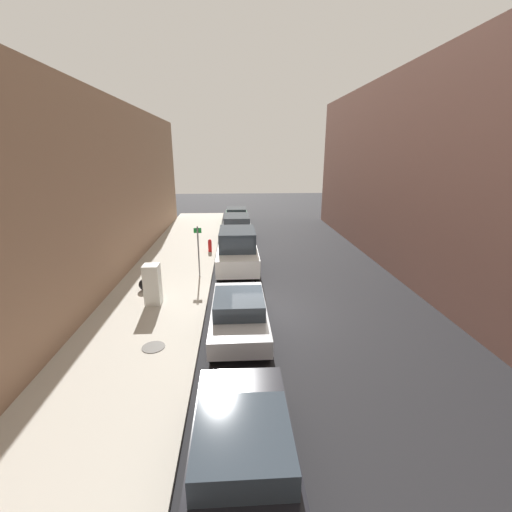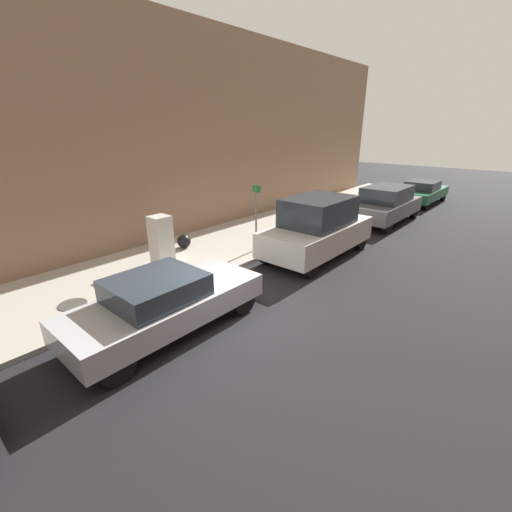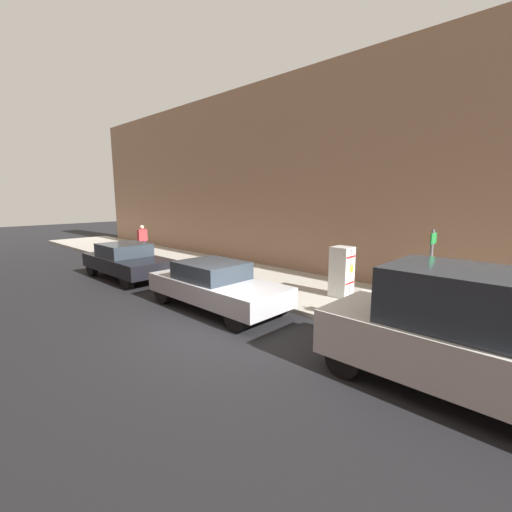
{
  "view_description": "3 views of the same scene",
  "coord_description": "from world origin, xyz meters",
  "px_view_note": "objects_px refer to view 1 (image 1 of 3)",
  "views": [
    {
      "loc": [
        -1.05,
        -11.79,
        5.86
      ],
      "look_at": [
        -0.18,
        2.75,
        1.45
      ],
      "focal_mm": 24.0,
      "sensor_mm": 36.0,
      "label": 1
    },
    {
      "loc": [
        5.02,
        -5.15,
        4.41
      ],
      "look_at": [
        -0.95,
        1.72,
        0.97
      ],
      "focal_mm": 24.0,
      "sensor_mm": 36.0,
      "label": 2
    },
    {
      "loc": [
        5.27,
        6.25,
        3.29
      ],
      "look_at": [
        -2.24,
        -0.89,
        1.5
      ],
      "focal_mm": 24.0,
      "sensor_mm": 36.0,
      "label": 3
    }
  ],
  "objects_px": {
    "street_sign_post": "(198,249)",
    "parked_sedan_dark": "(243,453)",
    "parked_van_white": "(237,250)",
    "discarded_refrigerator": "(152,284)",
    "fire_hydrant": "(210,245)",
    "parked_sedan_silver": "(239,312)",
    "trash_bag": "(145,284)",
    "parked_suv_gray": "(237,228)",
    "parked_sedan_green": "(236,215)"
  },
  "relations": [
    {
      "from": "parked_suv_gray",
      "to": "parked_sedan_green",
      "type": "relative_size",
      "value": 1.03
    },
    {
      "from": "fire_hydrant",
      "to": "parked_sedan_dark",
      "type": "bearing_deg",
      "value": -83.83
    },
    {
      "from": "street_sign_post",
      "to": "parked_sedan_dark",
      "type": "bearing_deg",
      "value": -80.37
    },
    {
      "from": "street_sign_post",
      "to": "parked_suv_gray",
      "type": "relative_size",
      "value": 0.52
    },
    {
      "from": "discarded_refrigerator",
      "to": "parked_sedan_green",
      "type": "bearing_deg",
      "value": 78.45
    },
    {
      "from": "parked_sedan_dark",
      "to": "parked_sedan_green",
      "type": "bearing_deg",
      "value": 90.0
    },
    {
      "from": "fire_hydrant",
      "to": "discarded_refrigerator",
      "type": "bearing_deg",
      "value": -103.11
    },
    {
      "from": "parked_sedan_dark",
      "to": "parked_sedan_silver",
      "type": "distance_m",
      "value": 5.62
    },
    {
      "from": "parked_sedan_dark",
      "to": "street_sign_post",
      "type": "bearing_deg",
      "value": 99.63
    },
    {
      "from": "parked_sedan_green",
      "to": "discarded_refrigerator",
      "type": "bearing_deg",
      "value": -101.55
    },
    {
      "from": "street_sign_post",
      "to": "trash_bag",
      "type": "distance_m",
      "value": 2.95
    },
    {
      "from": "trash_bag",
      "to": "parked_sedan_green",
      "type": "height_order",
      "value": "parked_sedan_green"
    },
    {
      "from": "parked_sedan_silver",
      "to": "parked_suv_gray",
      "type": "bearing_deg",
      "value": 90.0
    },
    {
      "from": "parked_sedan_silver",
      "to": "parked_sedan_dark",
      "type": "bearing_deg",
      "value": -90.0
    },
    {
      "from": "trash_bag",
      "to": "parked_van_white",
      "type": "height_order",
      "value": "parked_van_white"
    },
    {
      "from": "fire_hydrant",
      "to": "parked_sedan_silver",
      "type": "xyz_separation_m",
      "value": [
        1.64,
        -9.56,
        0.21
      ]
    },
    {
      "from": "street_sign_post",
      "to": "parked_sedan_dark",
      "type": "relative_size",
      "value": 0.56
    },
    {
      "from": "fire_hydrant",
      "to": "parked_sedan_green",
      "type": "xyz_separation_m",
      "value": [
        1.64,
        9.06,
        0.19
      ]
    },
    {
      "from": "fire_hydrant",
      "to": "parked_sedan_silver",
      "type": "relative_size",
      "value": 0.17
    },
    {
      "from": "street_sign_post",
      "to": "parked_van_white",
      "type": "relative_size",
      "value": 0.53
    },
    {
      "from": "street_sign_post",
      "to": "fire_hydrant",
      "type": "bearing_deg",
      "value": 87.26
    },
    {
      "from": "parked_suv_gray",
      "to": "parked_sedan_green",
      "type": "xyz_separation_m",
      "value": [
        0.0,
        5.86,
        -0.19
      ]
    },
    {
      "from": "discarded_refrigerator",
      "to": "fire_hydrant",
      "type": "relative_size",
      "value": 2.1
    },
    {
      "from": "parked_sedan_silver",
      "to": "fire_hydrant",
      "type": "bearing_deg",
      "value": 99.74
    },
    {
      "from": "discarded_refrigerator",
      "to": "parked_sedan_dark",
      "type": "relative_size",
      "value": 0.37
    },
    {
      "from": "parked_sedan_dark",
      "to": "parked_van_white",
      "type": "height_order",
      "value": "parked_van_white"
    },
    {
      "from": "parked_sedan_silver",
      "to": "trash_bag",
      "type": "bearing_deg",
      "value": 137.89
    },
    {
      "from": "street_sign_post",
      "to": "fire_hydrant",
      "type": "height_order",
      "value": "street_sign_post"
    },
    {
      "from": "trash_bag",
      "to": "parked_van_white",
      "type": "distance_m",
      "value": 4.97
    },
    {
      "from": "fire_hydrant",
      "to": "parked_suv_gray",
      "type": "xyz_separation_m",
      "value": [
        1.64,
        3.2,
        0.39
      ]
    },
    {
      "from": "discarded_refrigerator",
      "to": "trash_bag",
      "type": "height_order",
      "value": "discarded_refrigerator"
    },
    {
      "from": "street_sign_post",
      "to": "parked_sedan_silver",
      "type": "distance_m",
      "value": 5.64
    },
    {
      "from": "trash_bag",
      "to": "parked_sedan_dark",
      "type": "relative_size",
      "value": 0.12
    },
    {
      "from": "parked_sedan_dark",
      "to": "discarded_refrigerator",
      "type": "bearing_deg",
      "value": 113.08
    },
    {
      "from": "trash_bag",
      "to": "parked_sedan_dark",
      "type": "xyz_separation_m",
      "value": [
        4.05,
        -9.28,
        0.36
      ]
    },
    {
      "from": "trash_bag",
      "to": "parked_sedan_dark",
      "type": "height_order",
      "value": "parked_sedan_dark"
    },
    {
      "from": "parked_sedan_dark",
      "to": "parked_sedan_silver",
      "type": "bearing_deg",
      "value": 90.0
    },
    {
      "from": "parked_sedan_dark",
      "to": "parked_sedan_silver",
      "type": "xyz_separation_m",
      "value": [
        0.0,
        5.62,
        -0.01
      ]
    },
    {
      "from": "parked_van_white",
      "to": "discarded_refrigerator",
      "type": "bearing_deg",
      "value": -128.34
    },
    {
      "from": "discarded_refrigerator",
      "to": "parked_suv_gray",
      "type": "distance_m",
      "value": 11.04
    },
    {
      "from": "trash_bag",
      "to": "parked_sedan_dark",
      "type": "distance_m",
      "value": 10.13
    },
    {
      "from": "parked_suv_gray",
      "to": "parked_van_white",
      "type": "bearing_deg",
      "value": -90.0
    },
    {
      "from": "street_sign_post",
      "to": "parked_sedan_dark",
      "type": "xyz_separation_m",
      "value": [
        1.85,
        -10.89,
        -0.77
      ]
    },
    {
      "from": "discarded_refrigerator",
      "to": "parked_suv_gray",
      "type": "relative_size",
      "value": 0.34
    },
    {
      "from": "trash_bag",
      "to": "parked_sedan_silver",
      "type": "distance_m",
      "value": 5.46
    },
    {
      "from": "discarded_refrigerator",
      "to": "street_sign_post",
      "type": "height_order",
      "value": "street_sign_post"
    },
    {
      "from": "discarded_refrigerator",
      "to": "parked_sedan_silver",
      "type": "relative_size",
      "value": 0.35
    },
    {
      "from": "street_sign_post",
      "to": "parked_sedan_dark",
      "type": "height_order",
      "value": "street_sign_post"
    },
    {
      "from": "parked_sedan_dark",
      "to": "parked_van_white",
      "type": "xyz_separation_m",
      "value": [
        0.0,
        12.09,
        0.31
      ]
    },
    {
      "from": "street_sign_post",
      "to": "parked_sedan_green",
      "type": "xyz_separation_m",
      "value": [
        1.85,
        13.35,
        -0.8
      ]
    }
  ]
}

